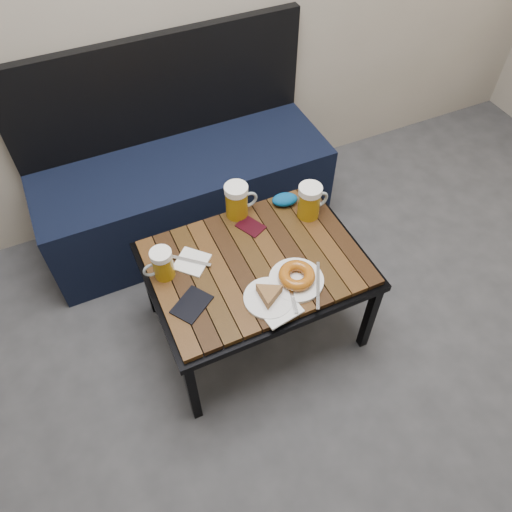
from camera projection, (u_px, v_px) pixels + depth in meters
name	position (u px, v px, depth m)	size (l,w,h in m)	color
bench	(184.00, 187.00, 2.48)	(1.40, 0.50, 0.95)	black
cafe_table	(256.00, 268.00, 1.96)	(0.84, 0.62, 0.47)	black
beer_mug_left	(162.00, 264.00, 1.83)	(0.12, 0.08, 0.13)	#986E0C
beer_mug_centre	(237.00, 201.00, 2.02)	(0.14, 0.10, 0.15)	#986E0C
beer_mug_right	(310.00, 201.00, 2.02)	(0.14, 0.10, 0.15)	#986E0C
plate_pie	(269.00, 296.00, 1.79)	(0.18, 0.18, 0.05)	white
plate_bagel	(297.00, 278.00, 1.84)	(0.22, 0.26, 0.06)	white
napkin_left	(192.00, 262.00, 1.92)	(0.17, 0.17, 0.01)	white
napkin_right	(279.00, 309.00, 1.78)	(0.16, 0.14, 0.01)	white
passport_navy	(192.00, 305.00, 1.79)	(0.10, 0.14, 0.01)	black
passport_burgundy	(251.00, 226.00, 2.04)	(0.08, 0.11, 0.01)	black
knit_pouch	(285.00, 200.00, 2.10)	(0.11, 0.07, 0.05)	navy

